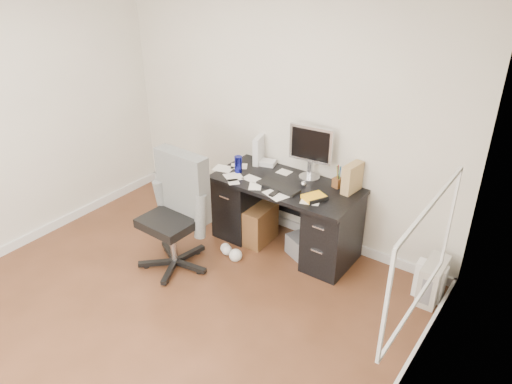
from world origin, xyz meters
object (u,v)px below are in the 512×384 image
(desk, at_px, (285,213))
(pc_tower, at_px, (433,281))
(lcd_monitor, at_px, (311,153))
(keyboard, at_px, (278,187))
(wicker_basket, at_px, (252,222))
(office_chair, at_px, (171,215))

(desk, height_order, pc_tower, desk)
(lcd_monitor, bearing_deg, keyboard, -117.01)
(lcd_monitor, xyz_separation_m, pc_tower, (1.41, -0.17, -0.84))
(pc_tower, bearing_deg, keyboard, -173.90)
(keyboard, relative_size, wicker_basket, 1.08)
(desk, distance_m, keyboard, 0.39)
(keyboard, bearing_deg, wicker_basket, 177.03)
(keyboard, bearing_deg, pc_tower, 12.97)
(desk, xyz_separation_m, lcd_monitor, (0.13, 0.23, 0.63))
(office_chair, height_order, wicker_basket, office_chair)
(lcd_monitor, distance_m, keyboard, 0.47)
(desk, height_order, lcd_monitor, lcd_monitor)
(keyboard, bearing_deg, office_chair, -125.59)
(desk, bearing_deg, lcd_monitor, 59.71)
(pc_tower, bearing_deg, lcd_monitor, 172.15)
(desk, relative_size, keyboard, 3.35)
(desk, distance_m, lcd_monitor, 0.69)
(pc_tower, bearing_deg, desk, -178.86)
(wicker_basket, bearing_deg, desk, 12.37)
(lcd_monitor, bearing_deg, desk, -126.25)
(desk, bearing_deg, office_chair, -127.33)
(desk, relative_size, lcd_monitor, 2.64)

